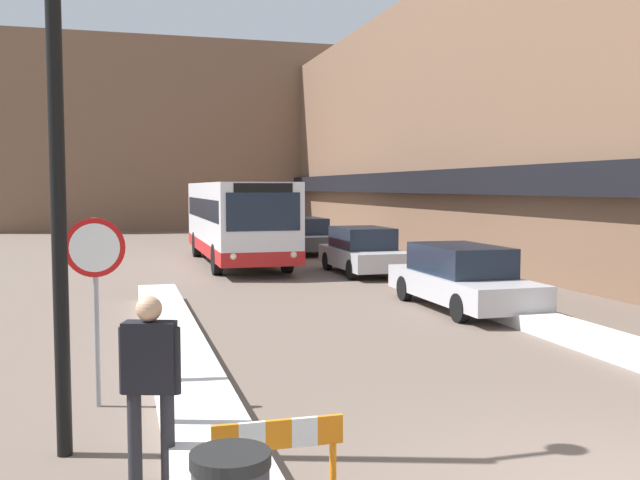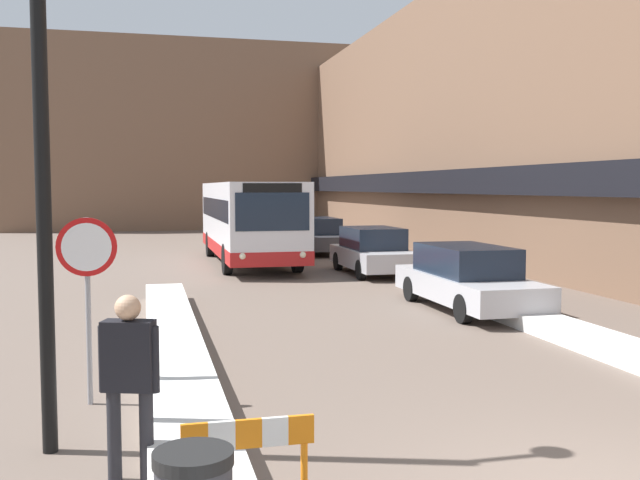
% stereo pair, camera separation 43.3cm
% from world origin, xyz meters
% --- Properties ---
extents(building_row_right, '(5.50, 60.00, 10.97)m').
position_xyz_m(building_row_right, '(9.98, 24.00, 5.47)').
color(building_row_right, brown).
rests_on(building_row_right, ground_plane).
extents(building_backdrop_far, '(26.00, 8.00, 12.60)m').
position_xyz_m(building_backdrop_far, '(0.00, 46.18, 6.30)').
color(building_backdrop_far, brown).
rests_on(building_backdrop_far, ground_plane).
extents(snow_bank_left, '(0.90, 15.97, 0.38)m').
position_xyz_m(snow_bank_left, '(-3.60, 5.14, 0.19)').
color(snow_bank_left, silver).
rests_on(snow_bank_left, ground_plane).
extents(snow_bank_right, '(0.90, 14.51, 0.30)m').
position_xyz_m(snow_bank_right, '(3.60, 5.95, 0.15)').
color(snow_bank_right, silver).
rests_on(snow_bank_right, ground_plane).
extents(city_bus, '(2.61, 10.36, 3.00)m').
position_xyz_m(city_bus, '(-0.30, 20.96, 1.64)').
color(city_bus, silver).
rests_on(city_bus, ground_plane).
extents(parked_car_front, '(1.82, 4.88, 1.49)m').
position_xyz_m(parked_car_front, '(3.20, 9.78, 0.74)').
color(parked_car_front, '#B7B7BC').
rests_on(parked_car_front, ground_plane).
extents(parked_car_middle, '(1.87, 4.32, 1.53)m').
position_xyz_m(parked_car_middle, '(3.20, 16.81, 0.76)').
color(parked_car_middle, '#B7B7BC').
rests_on(parked_car_middle, ground_plane).
extents(parked_car_back, '(1.82, 4.76, 1.53)m').
position_xyz_m(parked_car_back, '(3.20, 24.50, 0.76)').
color(parked_car_back, '#38383D').
rests_on(parked_car_back, ground_plane).
extents(stop_sign, '(0.76, 0.08, 2.45)m').
position_xyz_m(stop_sign, '(-4.77, 4.25, 1.78)').
color(stop_sign, gray).
rests_on(stop_sign, ground_plane).
extents(street_lamp, '(1.46, 0.36, 5.60)m').
position_xyz_m(street_lamp, '(-4.75, 2.60, 3.53)').
color(street_lamp, black).
rests_on(street_lamp, ground_plane).
extents(pedestrian, '(0.57, 0.37, 1.82)m').
position_xyz_m(pedestrian, '(-4.20, 1.59, 1.10)').
color(pedestrian, '#232328').
rests_on(pedestrian, ground_plane).
extents(construction_barricade, '(1.10, 0.06, 0.94)m').
position_xyz_m(construction_barricade, '(-3.23, 0.34, 0.67)').
color(construction_barricade, orange).
rests_on(construction_barricade, ground_plane).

